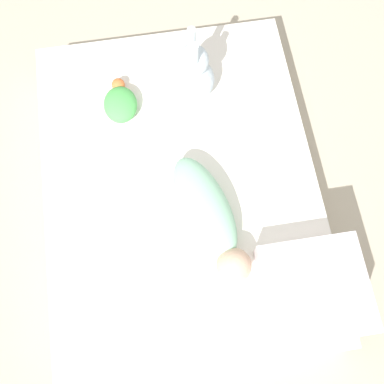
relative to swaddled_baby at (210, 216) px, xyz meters
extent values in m
plane|color=#B2A893|center=(0.18, 0.09, -0.26)|extent=(12.00, 12.00, 0.00)
cube|color=white|center=(0.18, 0.09, -0.16)|extent=(1.42, 1.07, 0.20)
ellipsoid|color=#99D6B2|center=(0.04, 0.01, 0.00)|extent=(0.45, 0.28, 0.13)
sphere|color=#DBB293|center=(-0.19, -0.06, 0.00)|extent=(0.13, 0.13, 0.13)
cube|color=white|center=(-0.32, -0.32, -0.01)|extent=(0.35, 0.36, 0.10)
sphere|color=silver|center=(0.57, -0.03, 0.02)|extent=(0.18, 0.18, 0.18)
sphere|color=silver|center=(0.57, -0.03, 0.15)|extent=(0.12, 0.12, 0.12)
cylinder|color=silver|center=(0.54, -0.03, 0.24)|extent=(0.03, 0.03, 0.10)
cylinder|color=silver|center=(0.61, -0.03, 0.24)|extent=(0.03, 0.03, 0.10)
ellipsoid|color=#51B756|center=(0.53, 0.28, -0.03)|extent=(0.17, 0.14, 0.08)
sphere|color=orange|center=(0.63, 0.28, -0.03)|extent=(0.06, 0.06, 0.06)
camera|label=1|loc=(-0.44, 0.13, 1.60)|focal=42.00mm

